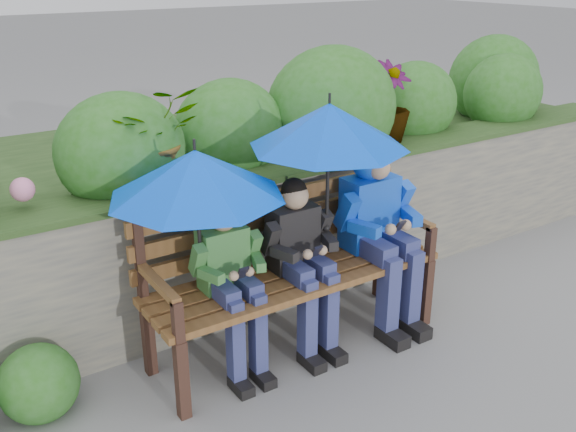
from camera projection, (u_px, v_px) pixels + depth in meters
ground at (296, 359)px, 4.10m from camera, size 60.00×60.00×0.00m
garden_backdrop at (184, 193)px, 5.09m from camera, size 8.04×2.87×1.83m
park_bench at (289, 261)px, 4.09m from camera, size 1.95×0.57×1.03m
boy_left at (231, 277)px, 3.77m from camera, size 0.43×0.49×1.09m
boy_middle at (301, 255)px, 4.01m from camera, size 0.46×0.53×1.14m
boy_right at (378, 220)px, 4.29m from camera, size 0.55×0.67×1.26m
umbrella_left at (196, 174)px, 3.49m from camera, size 1.00×1.00×0.73m
umbrella_right at (329, 126)px, 3.81m from camera, size 0.98×0.98×0.88m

